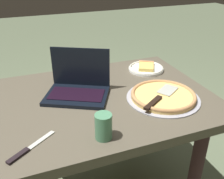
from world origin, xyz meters
The scene contains 6 objects.
dining_table centered at (0.00, 0.00, 0.66)m, with size 1.06×0.82×0.77m.
laptop centered at (-0.12, 0.07, 0.82)m, with size 0.37×0.33×0.22m.
pizza_plate centered at (0.34, 0.22, 0.79)m, with size 0.21×0.21×0.04m.
pizza_tray centered at (0.26, -0.13, 0.79)m, with size 0.36×0.36×0.04m.
table_knife centered at (-0.40, -0.28, 0.78)m, with size 0.19×0.14×0.01m.
drink_cup centered at (-0.12, -0.31, 0.83)m, with size 0.07×0.07×0.11m.
Camera 1 is at (-0.37, -1.06, 1.40)m, focal length 41.14 mm.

